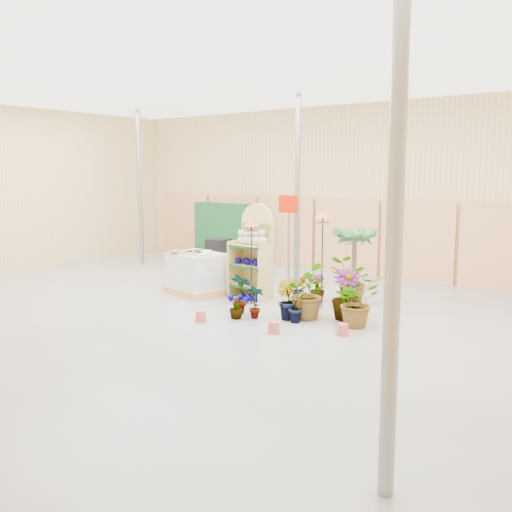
{
  "coord_description": "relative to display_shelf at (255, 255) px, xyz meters",
  "views": [
    {
      "loc": [
        7.36,
        -7.77,
        2.72
      ],
      "look_at": [
        0.3,
        1.5,
        1.0
      ],
      "focal_mm": 40.0,
      "sensor_mm": 36.0,
      "label": 1
    }
  ],
  "objects": [
    {
      "name": "potted_plant_5",
      "position": [
        1.02,
        0.23,
        -0.65
      ],
      "size": [
        0.4,
        0.41,
        0.58
      ],
      "primitive_type": "imported",
      "rotation": [
        0.0,
        0.0,
        0.93
      ],
      "color": "#2D632B",
      "rests_on": "ground"
    },
    {
      "name": "potted_plant_10",
      "position": [
        2.85,
        -0.75,
        -0.49
      ],
      "size": [
        0.95,
        1.01,
        0.9
      ],
      "primitive_type": "imported",
      "rotation": [
        0.0,
        0.0,
        1.21
      ],
      "color": "#2D632B",
      "rests_on": "ground"
    },
    {
      "name": "potted_plant_2",
      "position": [
        1.82,
        -0.83,
        -0.44
      ],
      "size": [
        1.18,
        1.18,
        0.99
      ],
      "primitive_type": "imported",
      "rotation": [
        0.0,
        0.0,
        2.33
      ],
      "color": "#2D632B",
      "rests_on": "ground"
    },
    {
      "name": "potted_plant_6",
      "position": [
        1.91,
        0.8,
        -0.47
      ],
      "size": [
        1.12,
        1.11,
        0.94
      ],
      "primitive_type": "imported",
      "rotation": [
        0.0,
        0.0,
        3.91
      ],
      "color": "#2D632B",
      "rests_on": "ground"
    },
    {
      "name": "potted_plant_4",
      "position": [
        2.36,
        -0.05,
        -0.63
      ],
      "size": [
        0.28,
        0.36,
        0.62
      ],
      "primitive_type": "imported",
      "rotation": [
        0.0,
        0.0,
        4.53
      ],
      "color": "#2D632B",
      "rests_on": "ground"
    },
    {
      "name": "potted_plant_8",
      "position": [
        1.1,
        -1.4,
        -0.61
      ],
      "size": [
        0.38,
        0.29,
        0.66
      ],
      "primitive_type": "imported",
      "rotation": [
        0.0,
        0.0,
        3.32
      ],
      "color": "#2D632B",
      "rests_on": "ground"
    },
    {
      "name": "palm",
      "position": [
        2.1,
        0.57,
        0.52
      ],
      "size": [
        0.7,
        0.7,
        1.71
      ],
      "color": "brown",
      "rests_on": "ground"
    },
    {
      "name": "offer_sign",
      "position": [
        0.15,
        1.07,
        0.63
      ],
      "size": [
        0.5,
        0.08,
        2.2
      ],
      "color": "gray",
      "rests_on": "ground"
    },
    {
      "name": "bird_table_back",
      "position": [
        -2.23,
        2.8,
        0.75
      ],
      "size": [
        0.34,
        0.34,
        1.82
      ],
      "color": "black",
      "rests_on": "ground"
    },
    {
      "name": "gazing_balls_shelf",
      "position": [
        0.0,
        -0.12,
        -0.13
      ],
      "size": [
        0.76,
        0.26,
        0.14
      ],
      "color": "#06007B",
      "rests_on": "display_shelf"
    },
    {
      "name": "potted_plant_11",
      "position": [
        1.26,
        0.54,
        -0.66
      ],
      "size": [
        0.42,
        0.42,
        0.57
      ],
      "primitive_type": "imported",
      "rotation": [
        0.0,
        0.0,
        0.39
      ],
      "color": "#2D632B",
      "rests_on": "ground"
    },
    {
      "name": "trellis_stock",
      "position": [
        -3.75,
        3.29,
        -0.04
      ],
      "size": [
        2.0,
        0.3,
        1.8
      ],
      "primitive_type": "cube",
      "color": "#134821",
      "rests_on": "ground"
    },
    {
      "name": "charcoal_planters",
      "position": [
        -2.36,
        1.4,
        -0.52
      ],
      "size": [
        0.8,
        0.5,
        1.0
      ],
      "color": "black",
      "rests_on": "ground"
    },
    {
      "name": "pallet_stack",
      "position": [
        -1.26,
        -0.45,
        -0.48
      ],
      "size": [
        1.48,
        1.31,
        0.96
      ],
      "rotation": [
        0.0,
        0.0,
        -0.19
      ],
      "color": "tan",
      "rests_on": "ground"
    },
    {
      "name": "bird_table_front",
      "position": [
        0.34,
        -0.55,
        0.7
      ],
      "size": [
        0.34,
        0.34,
        1.77
      ],
      "color": "black",
      "rests_on": "ground"
    },
    {
      "name": "bird_table_right",
      "position": [
        1.63,
        0.11,
        0.88
      ],
      "size": [
        0.34,
        0.34,
        1.96
      ],
      "color": "black",
      "rests_on": "ground"
    },
    {
      "name": "room",
      "position": [
        0.05,
        -1.0,
        1.27
      ],
      "size": [
        15.2,
        12.1,
        4.7
      ],
      "color": "slate",
      "rests_on": "ground"
    },
    {
      "name": "gazing_balls_floor",
      "position": [
        0.04,
        -0.43,
        -0.87
      ],
      "size": [
        0.63,
        0.39,
        0.15
      ],
      "color": "#06007B",
      "rests_on": "ground"
    },
    {
      "name": "potted_plant_3",
      "position": [
        2.48,
        -0.45,
        -0.47
      ],
      "size": [
        0.74,
        0.74,
        0.94
      ],
      "primitive_type": "imported",
      "rotation": [
        0.0,
        0.0,
        0.83
      ],
      "color": "#2D632B",
      "rests_on": "ground"
    },
    {
      "name": "potted_plant_7",
      "position": [
        0.82,
        -1.64,
        -0.71
      ],
      "size": [
        0.36,
        0.36,
        0.46
      ],
      "primitive_type": "imported",
      "rotation": [
        0.0,
        0.0,
        5.32
      ],
      "color": "#2D632B",
      "rests_on": "ground"
    },
    {
      "name": "potted_plant_1",
      "position": [
        1.59,
        -1.11,
        -0.57
      ],
      "size": [
        0.48,
        0.42,
        0.74
      ],
      "primitive_type": "imported",
      "rotation": [
        0.0,
        0.0,
        2.89
      ],
      "color": "#2D632B",
      "rests_on": "ground"
    },
    {
      "name": "potted_plant_9",
      "position": [
        1.86,
        -1.17,
        -0.65
      ],
      "size": [
        0.26,
        0.32,
        0.57
      ],
      "primitive_type": "imported",
      "rotation": [
        0.0,
        0.0,
        1.56
      ],
      "color": "#2D632B",
      "rests_on": "ground"
    },
    {
      "name": "potted_plant_0",
      "position": [
        0.65,
        -1.29,
        -0.53
      ],
      "size": [
        0.45,
        0.32,
        0.81
      ],
      "primitive_type": "imported",
      "rotation": [
        0.0,
        0.0,
        3.23
      ],
      "color": "#2D632B",
      "rests_on": "ground"
    },
    {
      "name": "teddy_bears",
      "position": [
        0.03,
        -0.1,
        0.36
      ],
      "size": [
        0.77,
        0.21,
        0.34
      ],
      "color": "beige",
      "rests_on": "display_shelf"
    },
    {
      "name": "display_shelf",
      "position": [
        0.0,
        0.0,
        0.0
      ],
      "size": [
        0.89,
        0.6,
        2.06
      ],
      "rotation": [
        0.0,
        0.0,
        -0.07
      ],
      "color": "tan",
      "rests_on": "ground"
    }
  ]
}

